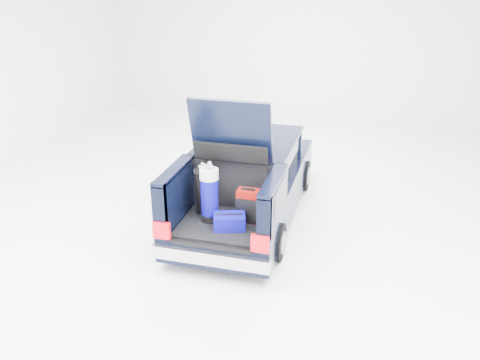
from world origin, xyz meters
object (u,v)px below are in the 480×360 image
(car, at_px, (249,180))
(red_suitcase, at_px, (248,206))
(black_golf_bag, at_px, (203,191))
(blue_golf_bag, at_px, (210,194))
(blue_duffel, at_px, (229,222))

(car, bearing_deg, red_suitcase, -76.25)
(black_golf_bag, height_order, blue_golf_bag, blue_golf_bag)
(blue_golf_bag, height_order, blue_duffel, blue_golf_bag)
(red_suitcase, xyz_separation_m, blue_duffel, (-0.21, -0.31, -0.15))
(car, relative_size, black_golf_bag, 5.41)
(car, relative_size, blue_golf_bag, 4.78)
(red_suitcase, distance_m, black_golf_bag, 0.77)
(red_suitcase, distance_m, blue_golf_bag, 0.62)
(red_suitcase, bearing_deg, car, 104.44)
(car, height_order, blue_golf_bag, car)
(blue_duffel, bearing_deg, red_suitcase, 38.47)
(car, relative_size, blue_duffel, 8.50)
(red_suitcase, relative_size, blue_golf_bag, 0.57)
(black_golf_bag, relative_size, blue_golf_bag, 0.88)
(car, xyz_separation_m, blue_duffel, (0.14, -1.73, 0.04))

